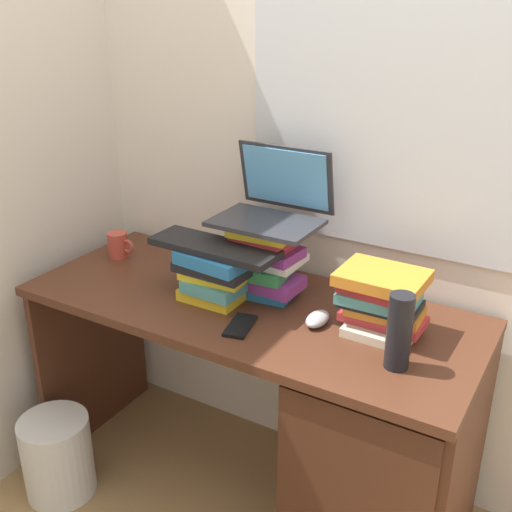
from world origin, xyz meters
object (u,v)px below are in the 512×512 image
(laptop, at_px, (274,203))
(computer_mouse, at_px, (317,319))
(book_stack_tall, at_px, (265,260))
(water_bottle, at_px, (399,332))
(cell_phone, at_px, (240,326))
(mug, at_px, (118,245))
(keyboard, at_px, (214,247))
(wastebasket, at_px, (58,456))
(book_stack_keyboard_riser, at_px, (216,273))
(desk, at_px, (349,433))
(book_stack_side, at_px, (382,301))

(laptop, relative_size, computer_mouse, 3.15)
(computer_mouse, bearing_deg, book_stack_tall, 158.21)
(water_bottle, distance_m, cell_phone, 0.48)
(mug, bearing_deg, water_bottle, -9.20)
(keyboard, bearing_deg, wastebasket, -144.10)
(computer_mouse, height_order, wastebasket, computer_mouse)
(laptop, xyz_separation_m, cell_phone, (0.05, -0.28, -0.29))
(laptop, relative_size, mug, 2.97)
(book_stack_keyboard_riser, distance_m, wastebasket, 0.90)
(laptop, bearing_deg, book_stack_keyboard_riser, -123.15)
(cell_phone, bearing_deg, keyboard, 132.77)
(water_bottle, bearing_deg, book_stack_keyboard_riser, 172.85)
(desk, relative_size, book_stack_side, 5.82)
(book_stack_keyboard_riser, height_order, computer_mouse, book_stack_keyboard_riser)
(book_stack_side, xyz_separation_m, water_bottle, (0.10, -0.16, 0.01))
(book_stack_side, bearing_deg, mug, 178.49)
(desk, relative_size, keyboard, 3.47)
(keyboard, xyz_separation_m, computer_mouse, (0.35, 0.02, -0.16))
(book_stack_side, relative_size, computer_mouse, 2.41)
(cell_phone, bearing_deg, computer_mouse, 22.44)
(mug, bearing_deg, desk, -5.56)
(book_stack_tall, bearing_deg, computer_mouse, -21.79)
(mug, relative_size, water_bottle, 0.52)
(book_stack_side, xyz_separation_m, cell_phone, (-0.36, -0.19, -0.09))
(book_stack_tall, height_order, book_stack_keyboard_riser, book_stack_tall)
(book_stack_side, xyz_separation_m, keyboard, (-0.52, -0.08, 0.08))
(book_stack_side, distance_m, wastebasket, 1.28)
(keyboard, relative_size, computer_mouse, 4.04)
(desk, distance_m, book_stack_side, 0.45)
(book_stack_tall, height_order, laptop, laptop)
(book_stack_tall, height_order, water_bottle, book_stack_tall)
(laptop, bearing_deg, computer_mouse, -32.74)
(mug, relative_size, wastebasket, 0.37)
(book_stack_keyboard_riser, xyz_separation_m, keyboard, (-0.00, -0.00, 0.09))
(book_stack_keyboard_riser, bearing_deg, keyboard, -171.71)
(book_stack_tall, xyz_separation_m, mug, (-0.62, -0.01, -0.07))
(cell_phone, height_order, wastebasket, cell_phone)
(book_stack_tall, relative_size, book_stack_keyboard_riser, 0.96)
(book_stack_keyboard_riser, xyz_separation_m, mug, (-0.50, 0.10, -0.05))
(book_stack_keyboard_riser, height_order, book_stack_side, book_stack_side)
(laptop, height_order, cell_phone, laptop)
(book_stack_keyboard_riser, distance_m, cell_phone, 0.21)
(book_stack_tall, distance_m, computer_mouse, 0.27)
(mug, xyz_separation_m, cell_phone, (0.66, -0.22, -0.04))
(desk, xyz_separation_m, book_stack_side, (0.04, 0.07, 0.44))
(desk, distance_m, computer_mouse, 0.38)
(laptop, relative_size, water_bottle, 1.55)
(book_stack_tall, relative_size, water_bottle, 1.14)
(book_stack_keyboard_riser, height_order, mug, book_stack_keyboard_riser)
(book_stack_tall, height_order, computer_mouse, book_stack_tall)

